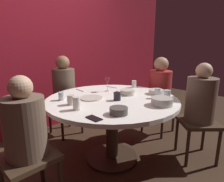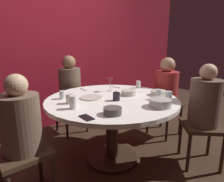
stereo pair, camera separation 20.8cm
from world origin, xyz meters
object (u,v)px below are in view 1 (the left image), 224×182
at_px(seated_diner_left, 25,130).
at_px(dinner_plate, 91,98).
at_px(cup_center_front, 157,93).
at_px(cup_beside_wine, 71,100).
at_px(bowl_salad_center, 156,92).
at_px(cup_by_left_diner, 77,103).
at_px(seated_diner_front_right, 201,101).
at_px(bowl_serving_large, 162,101).
at_px(dining_table, 112,110).
at_px(bowl_small_white, 119,111).
at_px(seated_diner_right, 160,87).
at_px(bowl_sauce_side, 127,92).
at_px(cup_near_candle, 167,94).
at_px(candle_holder, 117,96).
at_px(seated_diner_back, 64,87).
at_px(cell_phone, 94,118).
at_px(cup_by_right_diner, 62,96).
at_px(cup_far_edge, 134,84).
at_px(wine_glass, 107,81).

relative_size(seated_diner_left, dinner_plate, 4.47).
distance_m(cup_center_front, cup_beside_wine, 0.93).
distance_m(bowl_salad_center, cup_by_left_diner, 1.02).
height_order(seated_diner_front_right, bowl_serving_large, seated_diner_front_right).
distance_m(dining_table, bowl_salad_center, 0.58).
bearing_deg(dinner_plate, cup_center_front, -43.73).
height_order(dining_table, bowl_salad_center, bowl_salad_center).
height_order(bowl_small_white, cup_center_front, cup_center_front).
height_order(dinner_plate, bowl_salad_center, bowl_salad_center).
xyz_separation_m(seated_diner_right, bowl_sauce_side, (-0.78, -0.02, 0.06)).
height_order(cup_near_candle, cup_beside_wine, cup_beside_wine).
bearing_deg(cup_beside_wine, cup_by_left_diner, -107.38).
height_order(bowl_salad_center, cup_near_candle, cup_near_candle).
bearing_deg(bowl_small_white, candle_holder, 44.32).
bearing_deg(seated_diner_left, seated_diner_back, 45.51).
distance_m(cell_phone, cup_near_candle, 0.97).
relative_size(bowl_sauce_side, cup_by_right_diner, 1.95).
bearing_deg(cup_near_candle, seated_diner_front_right, -45.67).
bearing_deg(seated_diner_left, bowl_small_white, -31.63).
distance_m(cup_near_candle, cup_beside_wine, 1.04).
distance_m(dining_table, bowl_serving_large, 0.57).
distance_m(bowl_serving_large, cup_beside_wine, 0.88).
relative_size(dining_table, seated_diner_left, 1.30).
height_order(cell_phone, cup_beside_wine, cup_beside_wine).
bearing_deg(cup_near_candle, cup_beside_wine, 148.02).
bearing_deg(bowl_serving_large, dinner_plate, 115.98).
relative_size(seated_diner_left, seated_diner_front_right, 0.98).
xyz_separation_m(bowl_salad_center, cup_by_right_diner, (-0.93, 0.58, 0.02)).
bearing_deg(cup_by_right_diner, bowl_small_white, -81.46).
relative_size(seated_diner_right, cell_phone, 8.18).
relative_size(seated_diner_front_right, bowl_small_white, 7.22).
height_order(bowl_sauce_side, cup_by_right_diner, cup_by_right_diner).
xyz_separation_m(cup_by_right_diner, cup_far_edge, (1.03, -0.17, 0.00)).
xyz_separation_m(seated_diner_left, cup_near_candle, (1.38, -0.43, 0.10)).
bearing_deg(wine_glass, cup_near_candle, -70.87).
height_order(seated_diner_right, cup_far_edge, seated_diner_right).
xyz_separation_m(seated_diner_front_right, bowl_sauce_side, (-0.46, 0.68, 0.07)).
bearing_deg(bowl_small_white, dinner_plate, 74.61).
xyz_separation_m(seated_diner_right, bowl_small_white, (-1.34, -0.39, 0.06)).
relative_size(dinner_plate, bowl_small_white, 1.58).
bearing_deg(cup_center_front, bowl_sauce_side, 109.61).
relative_size(cell_phone, bowl_sauce_side, 0.81).
height_order(candle_holder, bowl_salad_center, candle_holder).
bearing_deg(bowl_small_white, seated_diner_right, 16.17).
xyz_separation_m(seated_diner_left, bowl_salad_center, (1.45, -0.25, 0.08)).
height_order(wine_glass, cup_center_front, wine_glass).
bearing_deg(seated_diner_front_right, bowl_small_white, 28.00).
distance_m(seated_diner_left, bowl_sauce_side, 1.19).
relative_size(cup_by_right_diner, cup_beside_wine, 0.93).
xyz_separation_m(dining_table, dinner_plate, (-0.17, 0.15, 0.15)).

